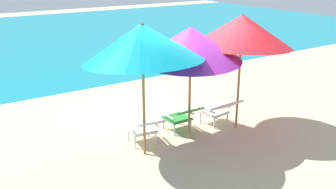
{
  "coord_description": "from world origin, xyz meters",
  "views": [
    {
      "loc": [
        -4.35,
        -6.4,
        3.5
      ],
      "look_at": [
        0.0,
        0.25,
        0.75
      ],
      "focal_mm": 40.52,
      "sensor_mm": 36.0,
      "label": 1
    }
  ],
  "objects": [
    {
      "name": "ground_plane",
      "position": [
        0.0,
        4.0,
        0.0
      ],
      "size": [
        40.0,
        40.0,
        0.0
      ],
      "primitive_type": "plane",
      "color": "#CCB78E"
    },
    {
      "name": "ocean_band",
      "position": [
        0.0,
        12.78,
        0.0
      ],
      "size": [
        40.0,
        18.0,
        0.01
      ],
      "primitive_type": "cube",
      "color": "teal",
      "rests_on": "ground_plane"
    },
    {
      "name": "lounge_chair_left",
      "position": [
        -0.94,
        -0.34,
        0.4
      ],
      "size": [
        0.66,
        0.94,
        0.68
      ],
      "color": "silver",
      "rests_on": "ground_plane"
    },
    {
      "name": "lounge_chair_center",
      "position": [
        0.04,
        -0.23,
        0.4
      ],
      "size": [
        0.55,
        0.88,
        0.68
      ],
      "color": "#338E3D",
      "rests_on": "ground_plane"
    },
    {
      "name": "lounge_chair_right",
      "position": [
        0.98,
        -0.4,
        0.4
      ],
      "size": [
        0.66,
        0.94,
        0.68
      ],
      "color": "silver",
      "rests_on": "ground_plane"
    },
    {
      "name": "beach_umbrella_left",
      "position": [
        -1.12,
        -0.65,
        2.18
      ],
      "size": [
        2.2,
        2.24,
        2.62
      ],
      "color": "olive",
      "rests_on": "ground_plane"
    },
    {
      "name": "beach_umbrella_center",
      "position": [
        -0.0,
        -0.56,
        2.03
      ],
      "size": [
        2.85,
        2.86,
        2.41
      ],
      "color": "olive",
      "rests_on": "ground_plane"
    },
    {
      "name": "beach_umbrella_right",
      "position": [
        1.26,
        -0.65,
        2.18
      ],
      "size": [
        3.01,
        3.0,
        2.58
      ],
      "color": "olive",
      "rests_on": "ground_plane"
    }
  ]
}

